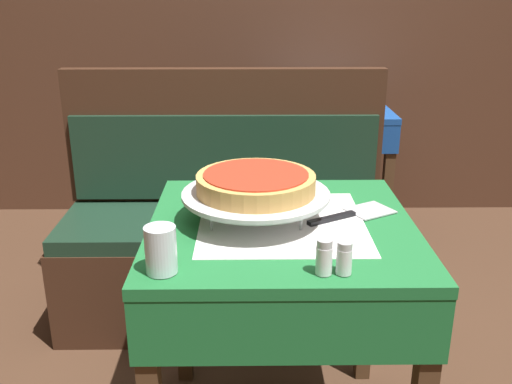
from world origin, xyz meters
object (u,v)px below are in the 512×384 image
Objects in this scene: salt_shaker at (324,257)px; booth_bench at (225,247)px; condiment_caddy at (337,104)px; dining_table_front at (281,261)px; deep_dish_pizza at (256,183)px; pizza_server at (354,214)px; dining_table_rear at (330,128)px; pizza_pan_stand at (256,196)px; pepper_shaker at (344,258)px; water_glass_near at (161,250)px.

booth_bench is at bearing 104.15° from salt_shaker.
dining_table_front is at bearing -103.67° from condiment_caddy.
condiment_caddy is (0.43, 1.48, -0.08)m from deep_dish_pizza.
dining_table_front is 2.84× the size of pizza_server.
deep_dish_pizza is at bearing -104.94° from dining_table_rear.
dining_table_front is 1.62m from dining_table_rear.
salt_shaker is (0.15, -0.31, -0.03)m from pizza_pan_stand.
pizza_server is 3.22× the size of salt_shaker.
pepper_shaker reaches higher than dining_table_rear.
salt_shaker is at bearing -110.31° from pizza_server.
pizza_pan_stand is (0.12, -0.75, 0.51)m from booth_bench.
pizza_pan_stand is 0.04m from deep_dish_pizza.
salt_shaker is (-0.27, -1.88, 0.16)m from dining_table_rear.
condiment_caddy is at bearing 80.86° from salt_shaker.
pepper_shaker is (0.19, -0.31, -0.03)m from pizza_pan_stand.
booth_bench is at bearing 103.98° from dining_table_front.
condiment_caddy is at bearing 73.67° from pizza_pan_stand.
salt_shaker is (0.15, -0.31, -0.07)m from deep_dish_pizza.
pepper_shaker is (0.12, -0.29, 0.16)m from dining_table_front.
condiment_caddy is (0.36, 1.50, 0.15)m from dining_table_front.
water_glass_near is 0.77× the size of condiment_caddy.
deep_dish_pizza is 0.29m from pizza_server.
water_glass_near is at bearing -125.64° from deep_dish_pizza.
dining_table_front reaches higher than dining_table_rear.
salt_shaker is 0.04m from pepper_shaker.
pizza_pan_stand is at bearing -173.37° from pizza_server.
pepper_shaker reaches higher than pizza_server.
pepper_shaker is at bearing -58.32° from pizza_pan_stand.
booth_bench is 1.20m from salt_shaker.
dining_table_rear is at bearing 81.76° from salt_shaker.
booth_bench reaches higher than pizza_pan_stand.
water_glass_near reaches higher than dining_table_front.
pizza_server is at bearing -61.37° from booth_bench.
booth_bench is at bearing 118.63° from pizza_server.
water_glass_near is 1.32× the size of salt_shaker.
salt_shaker is at bearing -75.85° from booth_bench.
condiment_caddy is at bearing 70.02° from water_glass_near.
pizza_server is 1.87× the size of condiment_caddy.
condiment_caddy is (0.56, 0.73, 0.47)m from booth_bench.
dining_table_front is 0.56× the size of booth_bench.
pizza_pan_stand is (-0.42, -1.57, 0.19)m from dining_table_rear.
pepper_shaker is (0.31, -1.06, 0.48)m from booth_bench.
condiment_caddy reaches higher than deep_dish_pizza.
condiment_caddy is (0.43, 1.48, -0.04)m from pizza_pan_stand.
dining_table_rear is 0.17m from condiment_caddy.
salt_shaker is 1.08× the size of pepper_shaker.
dining_table_rear is 2.34× the size of deep_dish_pizza.
salt_shaker reaches higher than pepper_shaker.
pizza_pan_stand is 0.37m from water_glass_near.
pizza_pan_stand is at bearing -80.83° from booth_bench.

